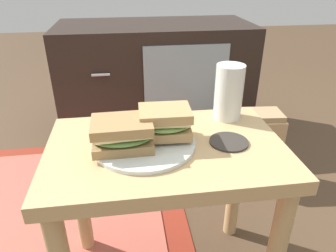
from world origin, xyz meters
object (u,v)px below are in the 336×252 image
object	(u,v)px
tv_cabinet	(156,80)
beer_glass	(229,93)
paper_bag	(251,147)
sandwich_front	(122,134)
sandwich_back	(164,122)
coaster	(229,142)
plate	(144,144)

from	to	relation	value
tv_cabinet	beer_glass	xyz separation A→B (m)	(0.11, -0.83, 0.24)
paper_bag	beer_glass	bearing A→B (deg)	-127.01
sandwich_front	beer_glass	bearing A→B (deg)	24.86
tv_cabinet	sandwich_front	size ratio (longest dim) A/B	6.63
sandwich_back	coaster	size ratio (longest dim) A/B	1.42
beer_glass	paper_bag	world-z (taller)	beer_glass
beer_glass	sandwich_back	bearing A→B (deg)	-151.48
plate	paper_bag	bearing A→B (deg)	42.32
plate	sandwich_back	size ratio (longest dim) A/B	1.82
plate	sandwich_front	distance (m)	0.06
tv_cabinet	sandwich_back	bearing A→B (deg)	-94.71
sandwich_front	coaster	size ratio (longest dim) A/B	1.56
plate	tv_cabinet	bearing A→B (deg)	82.45
beer_glass	paper_bag	xyz separation A→B (m)	(0.24, 0.31, -0.38)
plate	coaster	world-z (taller)	plate
tv_cabinet	beer_glass	world-z (taller)	beer_glass
paper_bag	coaster	bearing A→B (deg)	-121.39
plate	coaster	bearing A→B (deg)	-4.60
sandwich_front	coaster	distance (m)	0.25
sandwich_front	plate	bearing A→B (deg)	17.11
tv_cabinet	plate	world-z (taller)	tv_cabinet
sandwich_back	beer_glass	xyz separation A→B (m)	(0.19, 0.10, 0.02)
sandwich_back	paper_bag	size ratio (longest dim) A/B	0.42
sandwich_back	coaster	bearing A→B (deg)	-11.54
plate	sandwich_back	xyz separation A→B (m)	(0.05, 0.01, 0.05)
coaster	tv_cabinet	bearing A→B (deg)	94.50
tv_cabinet	paper_bag	distance (m)	0.63
beer_glass	paper_bag	bearing A→B (deg)	52.99
tv_cabinet	sandwich_back	distance (m)	0.96
coaster	sandwich_back	bearing A→B (deg)	168.46
coaster	beer_glass	bearing A→B (deg)	74.79
sandwich_front	paper_bag	bearing A→B (deg)	40.52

